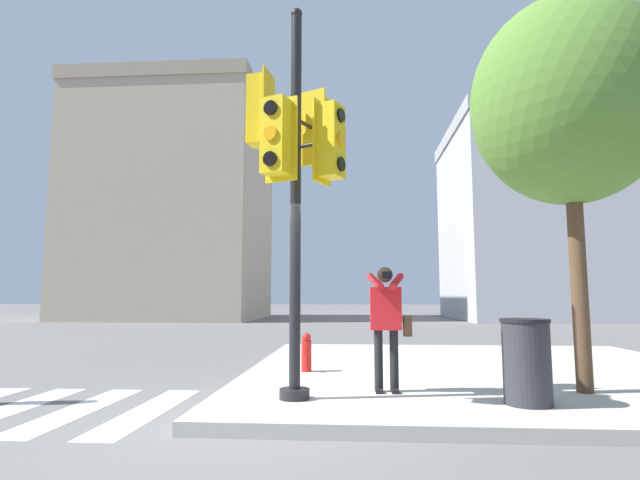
{
  "coord_description": "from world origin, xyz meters",
  "views": [
    {
      "loc": [
        1.29,
        -5.41,
        1.36
      ],
      "look_at": [
        0.84,
        0.91,
        2.08
      ],
      "focal_mm": 28.0,
      "sensor_mm": 36.0,
      "label": 1
    }
  ],
  "objects_px": {
    "street_tree": "(568,102)",
    "traffic_signal_pole": "(296,151)",
    "fire_hydrant": "(306,352)",
    "trash_bin": "(527,361)",
    "person_photographer": "(387,317)"
  },
  "relations": [
    {
      "from": "traffic_signal_pole",
      "to": "street_tree",
      "type": "relative_size",
      "value": 0.94
    },
    {
      "from": "traffic_signal_pole",
      "to": "person_photographer",
      "type": "xyz_separation_m",
      "value": [
        1.14,
        0.56,
        -2.07
      ]
    },
    {
      "from": "traffic_signal_pole",
      "to": "person_photographer",
      "type": "bearing_deg",
      "value": 26.06
    },
    {
      "from": "person_photographer",
      "to": "traffic_signal_pole",
      "type": "bearing_deg",
      "value": -153.94
    },
    {
      "from": "street_tree",
      "to": "fire_hydrant",
      "type": "xyz_separation_m",
      "value": [
        -3.71,
        1.51,
        -3.53
      ]
    },
    {
      "from": "traffic_signal_pole",
      "to": "street_tree",
      "type": "distance_m",
      "value": 3.8
    },
    {
      "from": "person_photographer",
      "to": "fire_hydrant",
      "type": "bearing_deg",
      "value": 126.27
    },
    {
      "from": "street_tree",
      "to": "traffic_signal_pole",
      "type": "bearing_deg",
      "value": -169.14
    },
    {
      "from": "street_tree",
      "to": "trash_bin",
      "type": "distance_m",
      "value": 3.58
    },
    {
      "from": "person_photographer",
      "to": "fire_hydrant",
      "type": "distance_m",
      "value": 2.15
    },
    {
      "from": "traffic_signal_pole",
      "to": "trash_bin",
      "type": "bearing_deg",
      "value": -2.16
    },
    {
      "from": "trash_bin",
      "to": "person_photographer",
      "type": "bearing_deg",
      "value": 156.69
    },
    {
      "from": "person_photographer",
      "to": "street_tree",
      "type": "xyz_separation_m",
      "value": [
        2.5,
        0.14,
        2.89
      ]
    },
    {
      "from": "street_tree",
      "to": "fire_hydrant",
      "type": "relative_size",
      "value": 8.52
    },
    {
      "from": "street_tree",
      "to": "fire_hydrant",
      "type": "bearing_deg",
      "value": 157.83
    }
  ]
}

